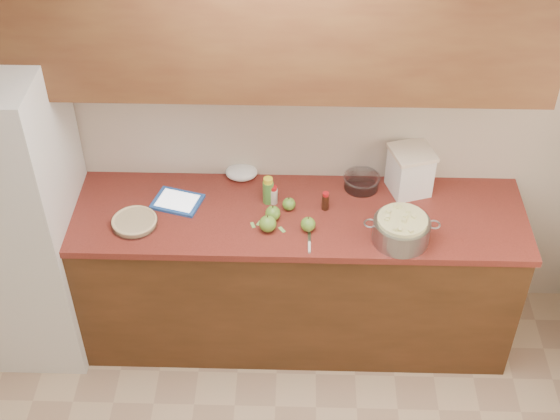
{
  "coord_description": "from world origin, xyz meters",
  "views": [
    {
      "loc": [
        0.1,
        -1.65,
        3.62
      ],
      "look_at": [
        0.01,
        1.43,
        0.98
      ],
      "focal_mm": 50.0,
      "sensor_mm": 36.0,
      "label": 1
    }
  ],
  "objects_px": {
    "colander": "(401,230)",
    "tablet": "(177,202)",
    "pie": "(135,222)",
    "flour_canister": "(410,170)"
  },
  "relations": [
    {
      "from": "pie",
      "to": "flour_canister",
      "type": "distance_m",
      "value": 1.49
    },
    {
      "from": "pie",
      "to": "tablet",
      "type": "height_order",
      "value": "pie"
    },
    {
      "from": "pie",
      "to": "colander",
      "type": "height_order",
      "value": "colander"
    },
    {
      "from": "colander",
      "to": "flour_canister",
      "type": "bearing_deg",
      "value": 79.21
    },
    {
      "from": "pie",
      "to": "flour_canister",
      "type": "xyz_separation_m",
      "value": [
        1.45,
        0.33,
        0.11
      ]
    },
    {
      "from": "flour_canister",
      "to": "tablet",
      "type": "relative_size",
      "value": 0.92
    },
    {
      "from": "tablet",
      "to": "colander",
      "type": "bearing_deg",
      "value": 3.51
    },
    {
      "from": "colander",
      "to": "tablet",
      "type": "relative_size",
      "value": 1.32
    },
    {
      "from": "pie",
      "to": "tablet",
      "type": "bearing_deg",
      "value": 42.76
    },
    {
      "from": "pie",
      "to": "colander",
      "type": "bearing_deg",
      "value": -3.19
    }
  ]
}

